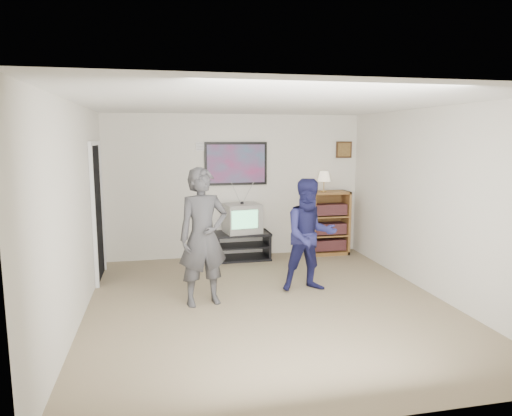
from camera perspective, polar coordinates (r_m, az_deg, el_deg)
name	(u,v)px	position (r m, az deg, el deg)	size (l,w,h in m)	color
room_shell	(263,203)	(5.94, 0.89, 0.57)	(4.51, 5.00, 2.51)	#736849
media_stand	(242,246)	(7.96, -1.76, -4.73)	(0.96, 0.54, 0.48)	black
crt_television	(242,218)	(7.86, -1.75, -1.27)	(0.59, 0.50, 0.50)	gray
bookshelf	(329,223)	(8.36, 9.05, -1.83)	(0.70, 0.40, 1.15)	brown
table_lamp	(324,181)	(8.20, 8.49, 3.31)	(0.23, 0.23, 0.36)	beige
person_tall	(203,237)	(5.75, -6.61, -3.61)	(0.64, 0.42, 1.74)	#38383B
person_short	(310,235)	(6.29, 6.74, -3.40)	(0.76, 0.59, 1.55)	#1B1C4B
controller_left	(199,214)	(5.91, -7.12, -0.80)	(0.03, 0.12, 0.03)	white
controller_right	(302,213)	(6.40, 5.72, -0.63)	(0.04, 0.13, 0.04)	white
poster	(236,164)	(7.99, -2.52, 5.56)	(1.10, 0.03, 0.75)	black
air_vent	(204,146)	(7.91, -6.51, 7.66)	(0.28, 0.02, 0.14)	white
small_picture	(344,150)	(8.54, 10.93, 7.17)	(0.30, 0.03, 0.30)	#371F11
doorway	(97,213)	(7.14, -19.26, -0.57)	(0.03, 0.85, 2.00)	black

